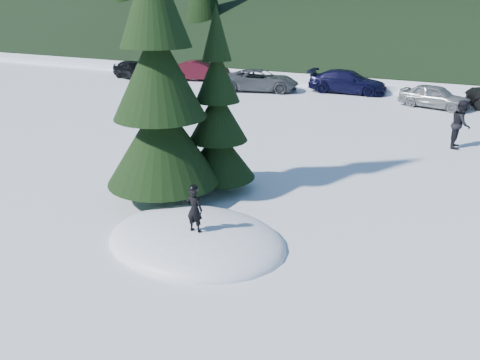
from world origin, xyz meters
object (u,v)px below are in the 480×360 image
at_px(spruce_tall, 159,84).
at_px(car_2, 260,80).
at_px(spruce_short, 218,122).
at_px(car_3, 347,82).
at_px(child_skier, 194,210).
at_px(adult_0, 461,124).
at_px(car_1, 200,71).
at_px(car_4, 435,96).
at_px(car_0, 133,70).

distance_m(spruce_tall, car_2, 18.08).
distance_m(spruce_short, car_3, 17.74).
bearing_deg(child_skier, adult_0, -116.25).
relative_size(car_2, car_3, 1.01).
bearing_deg(child_skier, car_1, -62.19).
relative_size(car_3, car_4, 1.32).
bearing_deg(car_3, car_1, 87.52).
bearing_deg(child_skier, spruce_tall, -45.42).
bearing_deg(car_2, spruce_tall, 179.59).
bearing_deg(car_2, car_0, 72.19).
height_order(car_0, car_1, car_1).
xyz_separation_m(adult_0, car_1, (-17.82, 9.54, -0.24)).
xyz_separation_m(spruce_tall, child_skier, (2.40, -2.13, -2.31)).
distance_m(spruce_tall, car_1, 21.95).
xyz_separation_m(car_2, car_3, (5.12, 1.88, 0.02)).
bearing_deg(car_3, child_skier, -176.66).
height_order(spruce_tall, car_3, spruce_tall).
relative_size(spruce_short, car_2, 1.11).
height_order(spruce_tall, car_1, spruce_tall).
height_order(spruce_short, adult_0, spruce_short).
bearing_deg(spruce_short, car_3, 92.75).
height_order(car_2, car_4, car_2).
bearing_deg(adult_0, car_1, 60.01).
bearing_deg(car_4, adult_0, -152.36).
bearing_deg(car_2, car_4, -108.32).
distance_m(child_skier, adult_0, 12.57).
bearing_deg(adult_0, car_0, 68.85).
relative_size(child_skier, car_0, 0.27).
xyz_separation_m(car_0, car_2, (10.47, -0.23, -0.00)).
distance_m(adult_0, car_3, 11.89).
xyz_separation_m(car_1, car_4, (16.14, -2.17, -0.08)).
distance_m(spruce_tall, adult_0, 12.15).
relative_size(car_2, car_4, 1.33).
relative_size(child_skier, car_4, 0.29).
distance_m(spruce_short, child_skier, 3.95).
xyz_separation_m(car_1, car_2, (5.66, -1.84, -0.02)).
height_order(spruce_tall, spruce_short, spruce_tall).
bearing_deg(car_4, child_skier, -174.55).
relative_size(car_1, car_3, 0.88).
xyz_separation_m(adult_0, car_3, (-7.04, 9.58, -0.24)).
relative_size(adult_0, car_1, 0.44).
distance_m(adult_0, car_1, 20.21).
xyz_separation_m(child_skier, adult_0, (4.80, 11.62, -0.07)).
bearing_deg(car_1, car_4, -114.80).
relative_size(adult_0, car_2, 0.39).
xyz_separation_m(car_0, car_3, (15.58, 1.65, 0.02)).
bearing_deg(child_skier, car_4, -103.13).
distance_m(car_0, car_4, 20.95).
relative_size(spruce_tall, car_0, 2.17).
bearing_deg(car_2, child_skier, -175.66).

